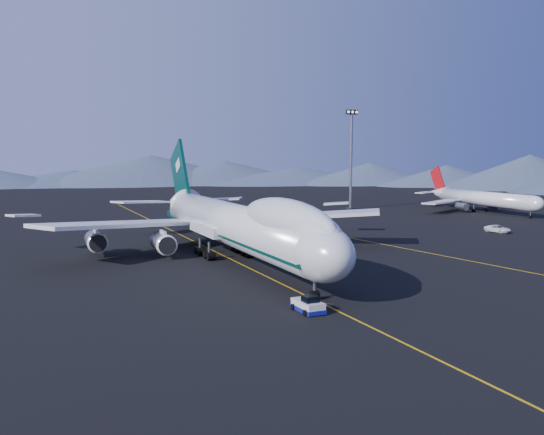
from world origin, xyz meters
name	(u,v)px	position (x,y,z in m)	size (l,w,h in m)	color
ground	(235,261)	(0.00, 0.00, 0.00)	(500.00, 500.00, 0.00)	black
taxiway_line_main	(235,261)	(0.00, 0.00, 0.01)	(0.25, 220.00, 0.01)	#C8940B
taxiway_line_side	(367,241)	(30.00, 10.00, 0.01)	(0.25, 200.00, 0.01)	#C8940B
boeing_747	(235,224)	(0.00, 0.03, 5.81)	(59.62, 72.43, 19.37)	silver
pushback_tug	(308,306)	(-3.00, -30.83, 0.58)	(2.55, 4.29, 1.83)	silver
second_jet	(481,198)	(89.11, 44.88, 3.80)	(39.02, 44.08, 12.55)	silver
service_van	(498,229)	(61.79, 9.84, 0.76)	(2.53, 5.50, 1.53)	white
floodlight_mast	(351,159)	(59.73, 66.17, 14.58)	(3.56, 2.67, 28.78)	black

